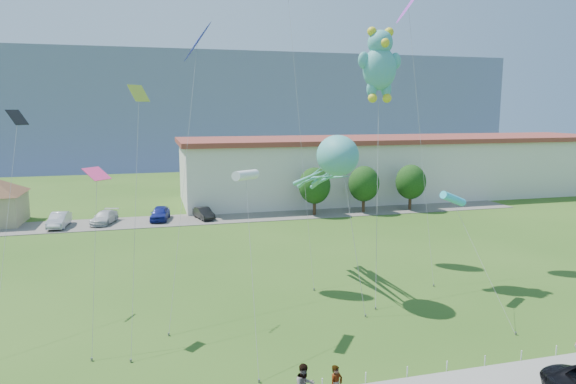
{
  "coord_description": "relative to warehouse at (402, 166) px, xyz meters",
  "views": [
    {
      "loc": [
        -7.65,
        -20.55,
        11.78
      ],
      "look_at": [
        -0.04,
        8.0,
        7.08
      ],
      "focal_mm": 32.0,
      "sensor_mm": 36.0,
      "label": 1
    }
  ],
  "objects": [
    {
      "name": "parked_car_black",
      "position": [
        -28.4,
        -9.02,
        -3.44
      ],
      "size": [
        2.22,
        3.98,
        1.24
      ],
      "primitive_type": "imported",
      "rotation": [
        0.0,
        0.0,
        0.25
      ],
      "color": "black",
      "rests_on": "parking_strip"
    },
    {
      "name": "ground",
      "position": [
        -26.0,
        -44.0,
        -4.12
      ],
      "size": [
        160.0,
        160.0,
        0.0
      ],
      "primitive_type": "plane",
      "color": "#2E5417",
      "rests_on": "ground"
    },
    {
      "name": "hill_ridge",
      "position": [
        -26.0,
        76.0,
        8.38
      ],
      "size": [
        160.0,
        50.0,
        25.0
      ],
      "primitive_type": "cube",
      "color": "slate",
      "rests_on": "ground"
    },
    {
      "name": "octopus_kite",
      "position": [
        -22.69,
        -33.86,
        4.17
      ],
      "size": [
        2.5,
        10.15,
        10.32
      ],
      "color": "teal",
      "rests_on": "ground"
    },
    {
      "name": "warehouse",
      "position": [
        0.0,
        0.0,
        0.0
      ],
      "size": [
        61.0,
        15.0,
        8.2
      ],
      "color": "beige",
      "rests_on": "ground"
    },
    {
      "name": "small_kite_black",
      "position": [
        -41.2,
        -32.08,
        5.89
      ],
      "size": [
        1.29,
        8.58,
        11.81
      ],
      "color": "black",
      "rests_on": "ground"
    },
    {
      "name": "parking_strip",
      "position": [
        -26.0,
        -9.0,
        -4.09
      ],
      "size": [
        70.0,
        6.0,
        0.06
      ],
      "primitive_type": "cube",
      "color": "#59544C",
      "rests_on": "ground"
    },
    {
      "name": "small_kite_white",
      "position": [
        -28.97,
        -38.52,
        4.28
      ],
      "size": [
        0.84,
        6.78,
        8.91
      ],
      "color": "white",
      "rests_on": "ground"
    },
    {
      "name": "small_kite_cyan",
      "position": [
        -15.49,
        -36.69,
        2.15
      ],
      "size": [
        0.5,
        7.39,
        6.75
      ],
      "color": "#35CDEF",
      "rests_on": "ground"
    },
    {
      "name": "tree_far",
      "position": [
        -4.0,
        -10.0,
        -0.74
      ],
      "size": [
        3.6,
        3.6,
        5.47
      ],
      "color": "#3F2B19",
      "rests_on": "ground"
    },
    {
      "name": "small_kite_purple",
      "position": [
        -14.66,
        -28.42,
        14.93
      ],
      "size": [
        1.85,
        7.44,
        20.25
      ],
      "color": "purple",
      "rests_on": "ground"
    },
    {
      "name": "small_kite_blue",
      "position": [
        -30.52,
        -29.46,
        11.75
      ],
      "size": [
        3.66,
        9.7,
        16.95
      ],
      "color": "#252FD3",
      "rests_on": "ground"
    },
    {
      "name": "tree_near",
      "position": [
        -16.0,
        -10.0,
        -0.74
      ],
      "size": [
        3.6,
        3.6,
        5.47
      ],
      "color": "#3F2B19",
      "rests_on": "ground"
    },
    {
      "name": "teddy_bear_kite",
      "position": [
        -18.54,
        -31.89,
        10.81
      ],
      "size": [
        4.13,
        6.86,
        17.28
      ],
      "color": "teal",
      "rests_on": "ground"
    },
    {
      "name": "parked_car_blue",
      "position": [
        -33.03,
        -8.48,
        -3.32
      ],
      "size": [
        2.48,
        4.62,
        1.49
      ],
      "primitive_type": "imported",
      "rotation": [
        0.0,
        0.0,
        -0.17
      ],
      "color": "navy",
      "rests_on": "parking_strip"
    },
    {
      "name": "parked_car_silver",
      "position": [
        -43.01,
        -9.32,
        -3.33
      ],
      "size": [
        1.89,
        4.57,
        1.47
      ],
      "primitive_type": "imported",
      "rotation": [
        0.0,
        0.0,
        -0.08
      ],
      "color": "#B2B1B8",
      "rests_on": "parking_strip"
    },
    {
      "name": "parked_car_white",
      "position": [
        -38.71,
        -8.71,
        -3.42
      ],
      "size": [
        3.03,
        4.78,
        1.29
      ],
      "primitive_type": "imported",
      "rotation": [
        0.0,
        0.0,
        -0.3
      ],
      "color": "silver",
      "rests_on": "parking_strip"
    },
    {
      "name": "tree_mid",
      "position": [
        -10.0,
        -10.0,
        -0.74
      ],
      "size": [
        3.6,
        3.6,
        5.47
      ],
      "color": "#3F2B19",
      "rests_on": "ground"
    },
    {
      "name": "small_kite_yellow",
      "position": [
        -34.31,
        -35.05,
        7.05
      ],
      "size": [
        1.48,
        7.15,
        13.17
      ],
      "color": "#B3C62E",
      "rests_on": "ground"
    },
    {
      "name": "small_kite_pink",
      "position": [
        -36.45,
        -37.11,
        3.62
      ],
      "size": [
        1.29,
        4.0,
        9.01
      ],
      "color": "#F63679",
      "rests_on": "ground"
    },
    {
      "name": "rope_fence",
      "position": [
        -26.0,
        -45.3,
        -3.87
      ],
      "size": [
        26.05,
        0.05,
        0.5
      ],
      "color": "white",
      "rests_on": "ground"
    }
  ]
}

